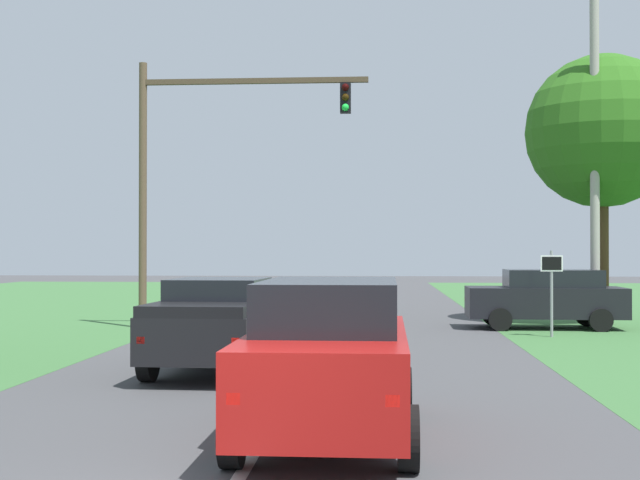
# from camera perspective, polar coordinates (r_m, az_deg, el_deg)

# --- Properties ---
(ground_plane) EXTENTS (120.00, 120.00, 0.00)m
(ground_plane) POSITION_cam_1_polar(r_m,az_deg,el_deg) (17.60, -0.92, -8.43)
(ground_plane) COLOR #424244
(red_suv_near) EXTENTS (2.18, 4.88, 2.00)m
(red_suv_near) POSITION_cam_1_polar(r_m,az_deg,el_deg) (11.10, 0.62, -7.59)
(red_suv_near) COLOR #9E1411
(red_suv_near) RESTS_ON ground_plane
(pickup_truck_lead) EXTENTS (2.39, 5.34, 1.82)m
(pickup_truck_lead) POSITION_cam_1_polar(r_m,az_deg,el_deg) (17.28, -6.54, -5.42)
(pickup_truck_lead) COLOR black
(pickup_truck_lead) RESTS_ON ground_plane
(traffic_light) EXTENTS (6.98, 0.40, 8.07)m
(traffic_light) POSITION_cam_1_polar(r_m,az_deg,el_deg) (26.70, -7.95, 5.58)
(traffic_light) COLOR brown
(traffic_light) RESTS_ON ground_plane
(keep_moving_sign) EXTENTS (0.60, 0.09, 2.36)m
(keep_moving_sign) POSITION_cam_1_polar(r_m,az_deg,el_deg) (24.54, 14.93, -2.65)
(keep_moving_sign) COLOR gray
(keep_moving_sign) RESTS_ON ground_plane
(oak_tree_right) EXTENTS (4.96, 4.96, 8.71)m
(oak_tree_right) POSITION_cam_1_polar(r_m,az_deg,el_deg) (29.82, 18.03, 6.77)
(oak_tree_right) COLOR #4C351E
(oak_tree_right) RESTS_ON ground_plane
(crossing_suv_far) EXTENTS (4.67, 2.14, 1.78)m
(crossing_suv_far) POSITION_cam_1_polar(r_m,az_deg,el_deg) (27.16, 14.61, -3.66)
(crossing_suv_far) COLOR black
(crossing_suv_far) RESTS_ON ground_plane
(utility_pole_right) EXTENTS (0.28, 0.28, 10.14)m
(utility_pole_right) POSITION_cam_1_polar(r_m,az_deg,el_deg) (27.89, 17.56, 4.93)
(utility_pole_right) COLOR #9E998E
(utility_pole_right) RESTS_ON ground_plane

